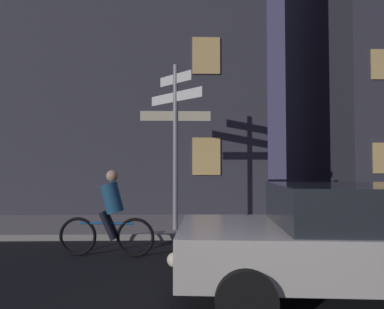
% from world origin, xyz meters
% --- Properties ---
extents(sidewalk_kerb, '(40.00, 3.48, 0.14)m').
position_xyz_m(sidewalk_kerb, '(0.00, 7.08, 0.07)').
color(sidewalk_kerb, gray).
rests_on(sidewalk_kerb, ground_plane).
extents(signpost, '(1.73, 1.28, 4.05)m').
position_xyz_m(signpost, '(-0.95, 5.89, 2.59)').
color(signpost, gray).
rests_on(signpost, sidewalk_kerb).
extents(car_far_oncoming, '(4.59, 2.28, 1.44)m').
position_xyz_m(car_far_oncoming, '(1.43, 1.95, 0.77)').
color(car_far_oncoming, beige).
rests_on(car_far_oncoming, ground_plane).
extents(cyclist, '(1.82, 0.36, 1.61)m').
position_xyz_m(cyclist, '(-2.14, 4.04, 0.75)').
color(cyclist, black).
rests_on(cyclist, ground_plane).
extents(building_left_block, '(12.00, 8.68, 16.09)m').
position_xyz_m(building_left_block, '(-4.01, 12.72, 8.05)').
color(building_left_block, '#383842').
rests_on(building_left_block, ground_plane).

